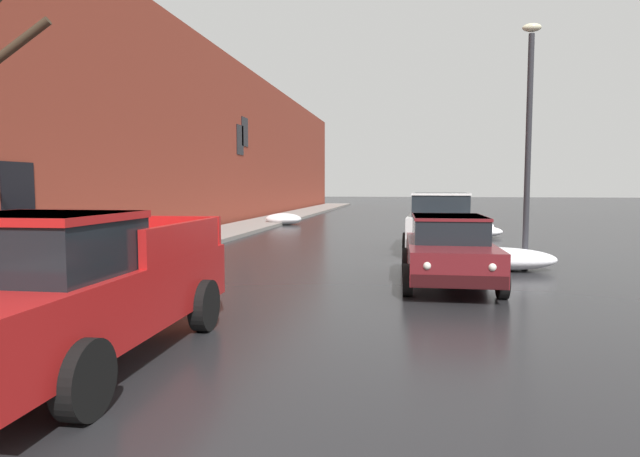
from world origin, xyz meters
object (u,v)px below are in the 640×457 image
sedan_maroon_parked_kerbside_close (449,248)px  street_lamp_post (529,133)px  pickup_truck_red_approaching_near_lane (75,288)px  suv_white_parked_kerbside_mid (440,219)px

sedan_maroon_parked_kerbside_close → street_lamp_post: size_ratio=0.69×
sedan_maroon_parked_kerbside_close → street_lamp_post: bearing=51.4°
pickup_truck_red_approaching_near_lane → street_lamp_post: 10.81m
pickup_truck_red_approaching_near_lane → sedan_maroon_parked_kerbside_close: bearing=52.2°
pickup_truck_red_approaching_near_lane → suv_white_parked_kerbside_mid: size_ratio=1.04×
street_lamp_post → suv_white_parked_kerbside_mid: bearing=119.5°
sedan_maroon_parked_kerbside_close → suv_white_parked_kerbside_mid: size_ratio=0.85×
suv_white_parked_kerbside_mid → street_lamp_post: street_lamp_post is taller
pickup_truck_red_approaching_near_lane → sedan_maroon_parked_kerbside_close: (4.50, 5.80, -0.13)m
suv_white_parked_kerbside_mid → street_lamp_post: (1.90, -3.36, 2.31)m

